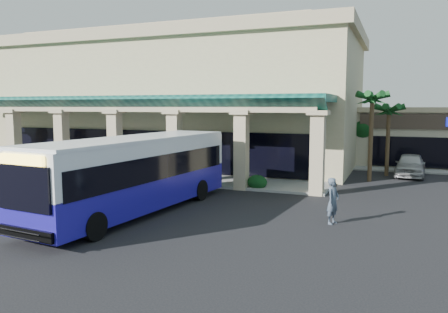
% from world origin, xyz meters
% --- Properties ---
extents(ground, '(110.00, 110.00, 0.00)m').
position_xyz_m(ground, '(0.00, 0.00, 0.00)').
color(ground, black).
extents(main_building, '(30.80, 14.80, 11.35)m').
position_xyz_m(main_building, '(-8.00, 16.00, 5.67)').
color(main_building, '#BFB489').
rests_on(main_building, ground).
extents(arcade, '(30.00, 6.20, 5.70)m').
position_xyz_m(arcade, '(-8.00, 6.80, 2.85)').
color(arcade, '#0B473E').
rests_on(arcade, ground).
extents(palm_0, '(2.40, 2.40, 6.60)m').
position_xyz_m(palm_0, '(8.50, 11.00, 3.30)').
color(palm_0, '#0F3A15').
rests_on(palm_0, ground).
extents(palm_1, '(2.40, 2.40, 5.80)m').
position_xyz_m(palm_1, '(9.50, 14.00, 2.90)').
color(palm_1, '#0F3A15').
rests_on(palm_1, ground).
extents(broadleaf_tree, '(2.60, 2.60, 4.81)m').
position_xyz_m(broadleaf_tree, '(7.50, 19.00, 2.41)').
color(broadleaf_tree, black).
rests_on(broadleaf_tree, ground).
extents(transit_bus, '(4.08, 12.93, 3.55)m').
position_xyz_m(transit_bus, '(-1.16, -2.08, 1.78)').
color(transit_bus, '#1F179E').
rests_on(transit_bus, ground).
extents(pedestrian, '(0.68, 0.84, 1.98)m').
position_xyz_m(pedestrian, '(7.68, -0.65, 0.99)').
color(pedestrian, '#445162').
rests_on(pedestrian, ground).
extents(car_silver, '(2.23, 4.93, 1.64)m').
position_xyz_m(car_silver, '(11.06, 14.36, 0.82)').
color(car_silver, '#B1B1B1').
rests_on(car_silver, ground).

